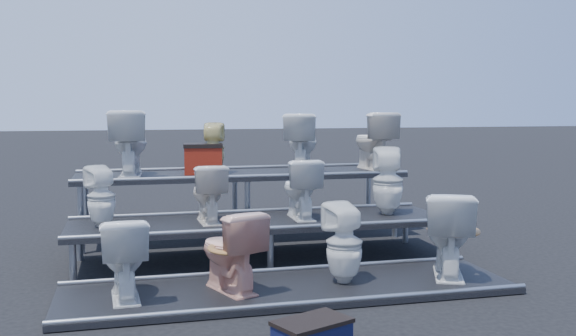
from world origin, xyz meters
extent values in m
plane|color=black|center=(0.00, 0.00, 0.00)|extent=(80.00, 80.00, 0.00)
cube|color=black|center=(0.00, -1.30, 0.03)|extent=(4.20, 1.20, 0.06)
cube|color=black|center=(0.00, 0.00, 0.23)|extent=(4.20, 1.20, 0.46)
cube|color=black|center=(0.00, 1.30, 0.43)|extent=(4.20, 1.20, 0.86)
imported|color=white|center=(-1.49, -1.30, 0.42)|extent=(0.44, 0.73, 0.72)
imported|color=#E3A58F|center=(-0.56, -1.30, 0.43)|extent=(0.64, 0.83, 0.74)
imported|color=white|center=(0.53, -1.30, 0.44)|extent=(0.40, 0.40, 0.76)
imported|color=white|center=(1.62, -1.30, 0.48)|extent=(0.77, 0.95, 0.84)
imported|color=white|center=(-1.71, 0.00, 0.78)|extent=(0.39, 0.39, 0.65)
imported|color=silver|center=(-0.59, 0.00, 0.78)|extent=(0.38, 0.64, 0.64)
imported|color=white|center=(0.46, 0.00, 0.80)|extent=(0.39, 0.67, 0.68)
imported|color=white|center=(1.52, 0.00, 0.86)|extent=(0.45, 0.45, 0.79)
imported|color=white|center=(-1.41, 1.30, 1.27)|extent=(0.53, 0.84, 0.82)
imported|color=#DCCE84|center=(-0.36, 1.30, 1.19)|extent=(0.36, 0.37, 0.66)
imported|color=white|center=(0.83, 1.30, 1.25)|extent=(0.67, 0.86, 0.77)
imported|color=silver|center=(1.86, 1.30, 1.25)|extent=(0.49, 0.80, 0.79)
cube|color=maroon|center=(-0.49, 1.30, 1.03)|extent=(0.51, 0.43, 0.34)
cube|color=black|center=(-0.19, -2.69, 0.09)|extent=(0.59, 0.49, 0.19)
camera|label=1|loc=(-1.45, -6.95, 1.74)|focal=40.00mm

